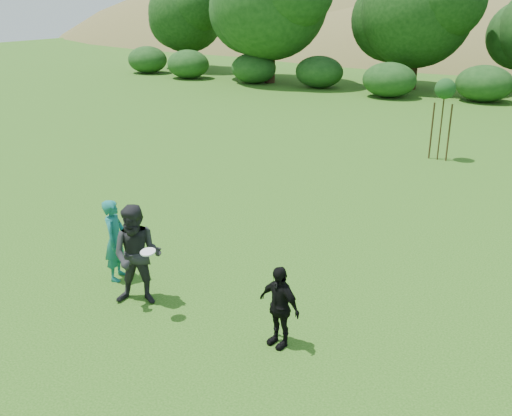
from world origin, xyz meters
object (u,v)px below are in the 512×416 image
at_px(player_grey, 137,256).
at_px(sapling, 445,91).
at_px(player_teal, 115,240).
at_px(player_black, 279,306).

bearing_deg(player_grey, sapling, 53.71).
xyz_separation_m(player_teal, sapling, (3.42, 12.55, 1.57)).
bearing_deg(player_teal, player_grey, -138.71).
height_order(player_teal, sapling, sapling).
bearing_deg(player_teal, player_black, -118.38).
distance_m(player_grey, player_black, 2.92).
xyz_separation_m(player_grey, player_black, (2.91, 0.10, -0.26)).
xyz_separation_m(player_black, sapling, (-0.56, 12.99, 1.70)).
height_order(player_teal, player_grey, player_grey).
relative_size(player_teal, player_grey, 0.87).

